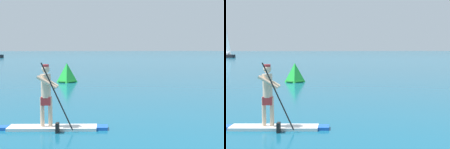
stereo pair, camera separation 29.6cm
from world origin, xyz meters
TOP-DOWN VIEW (x-y plane):
  - paddleboarder_near_left at (-8.90, 2.67)m, footprint 3.00×0.93m
  - race_marker_buoy at (-8.35, 15.01)m, footprint 1.16×1.16m

SIDE VIEW (x-z plane):
  - paddleboarder_near_left at x=-8.90m, z-range -0.47..1.41m
  - race_marker_buoy at x=-8.35m, z-range -0.07..1.16m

